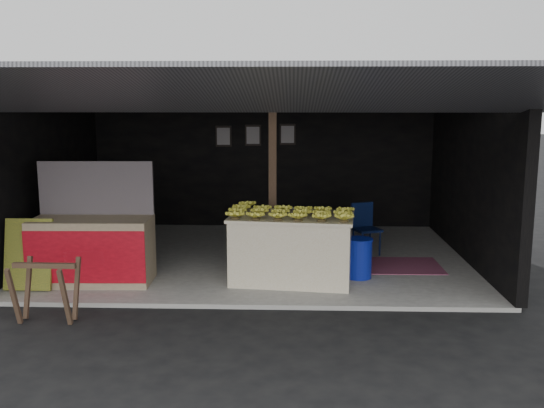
{
  "coord_description": "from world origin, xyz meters",
  "views": [
    {
      "loc": [
        0.62,
        -7.38,
        2.65
      ],
      "look_at": [
        0.3,
        1.56,
        1.1
      ],
      "focal_mm": 40.0,
      "sensor_mm": 36.0,
      "label": 1
    }
  ],
  "objects_px": {
    "white_crate": "(288,238)",
    "sawhorse": "(45,285)",
    "water_barrel": "(359,259)",
    "banana_table": "(292,248)",
    "neighbor_stall": "(93,247)",
    "plastic_chair": "(364,224)"
  },
  "relations": [
    {
      "from": "white_crate",
      "to": "water_barrel",
      "type": "bearing_deg",
      "value": -35.5
    },
    {
      "from": "white_crate",
      "to": "neighbor_stall",
      "type": "xyz_separation_m",
      "value": [
        -2.77,
        -0.95,
        0.07
      ]
    },
    {
      "from": "white_crate",
      "to": "sawhorse",
      "type": "bearing_deg",
      "value": -146.19
    },
    {
      "from": "banana_table",
      "to": "sawhorse",
      "type": "relative_size",
      "value": 2.43
    },
    {
      "from": "neighbor_stall",
      "to": "plastic_chair",
      "type": "relative_size",
      "value": 1.98
    },
    {
      "from": "white_crate",
      "to": "banana_table",
      "type": "bearing_deg",
      "value": -91.32
    },
    {
      "from": "neighbor_stall",
      "to": "plastic_chair",
      "type": "xyz_separation_m",
      "value": [
        4.06,
        1.8,
        -0.01
      ]
    },
    {
      "from": "neighbor_stall",
      "to": "water_barrel",
      "type": "bearing_deg",
      "value": 3.94
    },
    {
      "from": "white_crate",
      "to": "neighbor_stall",
      "type": "bearing_deg",
      "value": -167.23
    },
    {
      "from": "banana_table",
      "to": "water_barrel",
      "type": "relative_size",
      "value": 3.31
    },
    {
      "from": "water_barrel",
      "to": "banana_table",
      "type": "bearing_deg",
      "value": -169.78
    },
    {
      "from": "plastic_chair",
      "to": "neighbor_stall",
      "type": "bearing_deg",
      "value": -178.43
    },
    {
      "from": "sawhorse",
      "to": "plastic_chair",
      "type": "distance_m",
      "value": 5.28
    },
    {
      "from": "water_barrel",
      "to": "sawhorse",
      "type": "bearing_deg",
      "value": -155.1
    },
    {
      "from": "banana_table",
      "to": "water_barrel",
      "type": "height_order",
      "value": "banana_table"
    },
    {
      "from": "plastic_chair",
      "to": "white_crate",
      "type": "bearing_deg",
      "value": -169.07
    },
    {
      "from": "water_barrel",
      "to": "plastic_chair",
      "type": "relative_size",
      "value": 0.65
    },
    {
      "from": "banana_table",
      "to": "white_crate",
      "type": "distance_m",
      "value": 0.77
    },
    {
      "from": "sawhorse",
      "to": "neighbor_stall",
      "type": "bearing_deg",
      "value": 87.39
    },
    {
      "from": "sawhorse",
      "to": "plastic_chair",
      "type": "height_order",
      "value": "plastic_chair"
    },
    {
      "from": "neighbor_stall",
      "to": "plastic_chair",
      "type": "distance_m",
      "value": 4.44
    },
    {
      "from": "banana_table",
      "to": "sawhorse",
      "type": "height_order",
      "value": "banana_table"
    }
  ]
}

